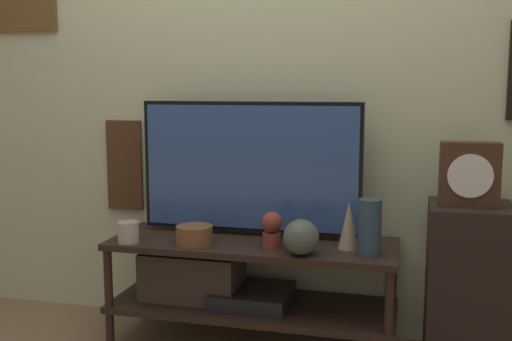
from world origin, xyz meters
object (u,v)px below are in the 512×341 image
Objects in this scene: vase_wide_bowl at (194,235)px; candle_jar at (128,232)px; television at (250,167)px; vase_slim_bronze at (349,225)px; decorative_bust at (272,229)px; mantel_clock at (469,174)px; vase_tall_ceramic at (369,228)px; vase_round_glass at (301,237)px.

vase_wide_bowl is 1.69× the size of candle_jar.
candle_jar is at bearing -152.00° from television.
decorative_bust is (-0.34, -0.07, -0.02)m from vase_slim_bronze.
decorative_bust is at bearing -51.66° from television.
decorative_bust reaches higher than vase_wide_bowl.
decorative_bust is (0.15, -0.19, -0.25)m from television.
candle_jar is 1.55m from mantel_clock.
mantel_clock is at bearing -4.19° from television.
television is 0.65m from candle_jar.
television reaches higher than candle_jar.
vase_slim_bronze is at bearing 8.05° from vase_wide_bowl.
mantel_clock reaches higher than decorative_bust.
vase_tall_ceramic is 0.79m from vase_wide_bowl.
vase_slim_bronze is 0.34m from decorative_bust.
vase_slim_bronze reaches higher than vase_round_glass.
vase_tall_ceramic is 1.45× the size of vase_wide_bowl.
mantel_clock is at bearing 19.06° from vase_tall_ceramic.
vase_tall_ceramic is at bearing -19.94° from television.
television is at bearing 28.00° from candle_jar.
mantel_clock is (0.50, 0.06, 0.24)m from vase_slim_bronze.
candle_jar reaches higher than vase_wide_bowl.
vase_round_glass reaches higher than candle_jar.
vase_tall_ceramic is at bearing -2.38° from decorative_bust.
vase_slim_bronze is at bearing 38.47° from vase_round_glass.
vase_wide_bowl is at bearing -179.01° from vase_tall_ceramic.
vase_round_glass is (0.30, -0.28, -0.26)m from television.
vase_tall_ceramic reaches higher than decorative_bust.
decorative_bust is at bearing -168.78° from vase_slim_bronze.
mantel_clock reaches higher than candle_jar.
vase_tall_ceramic is 1.14× the size of vase_slim_bronze.
vase_wide_bowl is at bearing -132.10° from television.
vase_wide_bowl is 0.61× the size of mantel_clock.
decorative_bust is at bearing 5.04° from vase_wide_bowl.
candle_jar is 0.61× the size of decorative_bust.
candle_jar is (-0.51, -0.27, -0.28)m from television.
mantel_clock reaches higher than vase_tall_ceramic.
decorative_bust is (0.36, 0.03, 0.04)m from vase_wide_bowl.
television is 0.42m from vase_wide_bowl.
vase_wide_bowl is (-0.69, -0.10, -0.06)m from vase_slim_bronze.
mantel_clock is at bearing 7.32° from vase_wide_bowl.
vase_round_glass is (-0.28, -0.06, -0.04)m from vase_tall_ceramic.
television is 6.89× the size of vase_round_glass.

